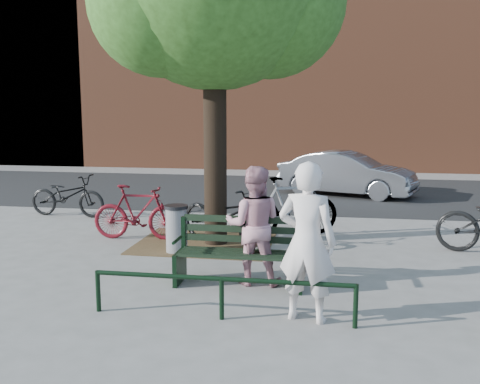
% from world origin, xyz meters
% --- Properties ---
extents(ground, '(90.00, 90.00, 0.00)m').
position_xyz_m(ground, '(0.00, 0.00, 0.00)').
color(ground, gray).
rests_on(ground, ground).
extents(dirt_pit, '(2.40, 2.00, 0.02)m').
position_xyz_m(dirt_pit, '(-1.00, 2.20, 0.01)').
color(dirt_pit, brown).
rests_on(dirt_pit, ground).
extents(road, '(40.00, 7.00, 0.01)m').
position_xyz_m(road, '(0.00, 8.50, 0.01)').
color(road, black).
rests_on(road, ground).
extents(townhouse_row, '(45.00, 4.00, 14.00)m').
position_xyz_m(townhouse_row, '(0.17, 16.00, 6.25)').
color(townhouse_row, brown).
rests_on(townhouse_row, ground).
extents(park_bench, '(1.74, 0.54, 0.97)m').
position_xyz_m(park_bench, '(-0.00, 0.08, 0.48)').
color(park_bench, black).
rests_on(park_bench, ground).
extents(guard_railing, '(3.06, 0.06, 0.51)m').
position_xyz_m(guard_railing, '(0.00, -1.20, 0.40)').
color(guard_railing, black).
rests_on(guard_railing, ground).
extents(person_left, '(0.75, 0.57, 1.83)m').
position_xyz_m(person_left, '(0.95, -1.05, 0.91)').
color(person_left, silver).
rests_on(person_left, ground).
extents(person_right, '(0.82, 0.65, 1.63)m').
position_xyz_m(person_right, '(0.18, 0.15, 0.82)').
color(person_right, '#B47C88').
rests_on(person_right, ground).
extents(litter_bin, '(0.40, 0.40, 0.81)m').
position_xyz_m(litter_bin, '(-1.32, 1.51, 0.41)').
color(litter_bin, gray).
rests_on(litter_bin, ground).
extents(bicycle_a, '(1.84, 0.76, 0.95)m').
position_xyz_m(bicycle_a, '(-4.62, 4.10, 0.47)').
color(bicycle_a, black).
rests_on(bicycle_a, ground).
extents(bicycle_b, '(1.71, 0.52, 1.02)m').
position_xyz_m(bicycle_b, '(-2.28, 2.27, 0.51)').
color(bicycle_b, '#540C13').
rests_on(bicycle_b, ground).
extents(bicycle_c, '(2.08, 1.61, 1.05)m').
position_xyz_m(bicycle_c, '(-0.62, 2.20, 0.53)').
color(bicycle_c, black).
rests_on(bicycle_c, ground).
extents(bicycle_d, '(1.95, 1.21, 1.14)m').
position_xyz_m(bicycle_d, '(0.46, 3.05, 0.57)').
color(bicycle_d, gray).
rests_on(bicycle_d, ground).
extents(parked_car, '(3.95, 2.47, 1.23)m').
position_xyz_m(parked_car, '(1.66, 8.13, 0.61)').
color(parked_car, slate).
rests_on(parked_car, ground).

